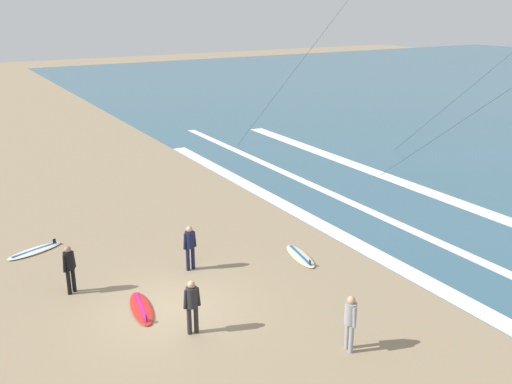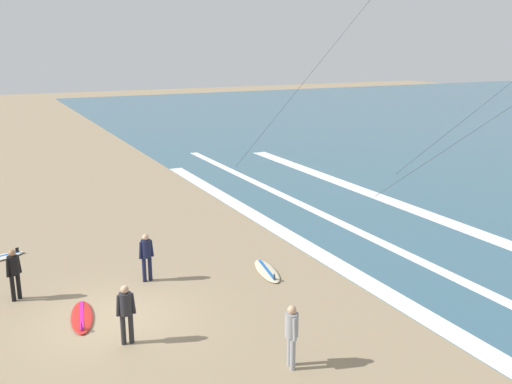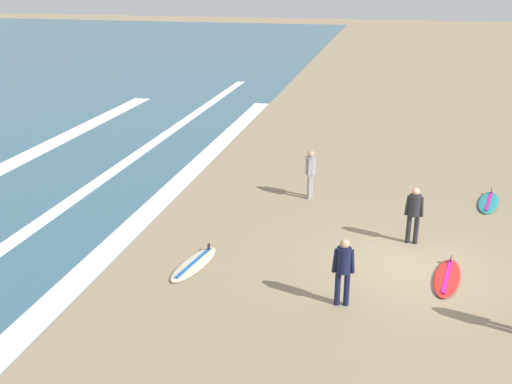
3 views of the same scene
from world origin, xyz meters
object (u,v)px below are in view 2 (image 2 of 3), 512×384
surfer_background_far (14,270)px  surfboard_foreground_flat (82,317)px  surfer_left_near (146,253)px  surfboard_left_pile (267,271)px  surfer_mid_group (126,309)px  surfer_left_far (292,331)px

surfer_background_far → surfboard_foreground_flat: size_ratio=0.74×
surfer_left_near → surfboard_left_pile: (1.07, 3.81, -0.91)m
surfer_mid_group → surfer_left_near: size_ratio=1.00×
surfer_background_far → surfer_mid_group: (4.04, 2.36, 0.00)m
surfboard_foreground_flat → surfer_left_far: bearing=40.2°
surfer_mid_group → surfer_left_far: size_ratio=1.00×
surfer_mid_group → surfboard_foreground_flat: size_ratio=0.74×
surfer_mid_group → surfboard_left_pile: bearing=115.9°
surfer_mid_group → surfboard_left_pile: 6.04m
surfer_background_far → surfer_mid_group: same height
surfer_mid_group → surfer_left_near: 4.00m
surfer_mid_group → surfboard_left_pile: (-2.61, 5.38, -0.91)m
surfer_background_far → surfboard_left_pile: size_ratio=0.74×
surfer_left_near → surfboard_foreground_flat: 3.09m
surfer_left_far → surfboard_foreground_flat: (-4.77, -4.02, -0.91)m
surfboard_foreground_flat → surfboard_left_pile: 6.23m
surfer_left_near → surfer_left_far: (6.51, 1.64, 0.00)m
surfer_mid_group → surfer_left_near: (-3.68, 1.56, 0.00)m
surfer_background_far → surfer_mid_group: bearing=30.3°
surfer_background_far → surfboard_left_pile: 7.92m
surfer_mid_group → surfer_left_far: 4.28m
surfer_background_far → surfer_left_far: 8.84m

